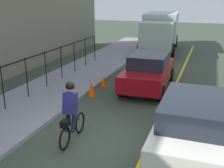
% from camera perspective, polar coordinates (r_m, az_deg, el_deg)
% --- Properties ---
extents(ground_plane, '(80.00, 80.00, 0.00)m').
position_cam_1_polar(ground_plane, '(8.28, -4.40, -11.93)').
color(ground_plane, '#384336').
extents(lane_line_centre, '(36.00, 0.12, 0.01)m').
position_cam_1_polar(lane_line_centre, '(7.84, 6.68, -13.79)').
color(lane_line_centre, yellow).
rests_on(lane_line_centre, ground).
extents(iron_fence, '(16.70, 0.04, 1.60)m').
position_cam_1_polar(iron_fence, '(10.54, -21.53, 0.98)').
color(iron_fence, black).
rests_on(iron_fence, sidewalk).
extents(cyclist_lead, '(1.71, 0.38, 1.83)m').
position_cam_1_polar(cyclist_lead, '(8.03, -8.39, -5.81)').
color(cyclist_lead, black).
rests_on(cyclist_lead, ground).
extents(patrol_sedan, '(4.40, 1.92, 1.58)m').
position_cam_1_polar(patrol_sedan, '(7.83, 16.18, -7.67)').
color(patrol_sedan, white).
rests_on(patrol_sedan, ground).
extents(parked_sedan_rear, '(4.44, 2.00, 1.58)m').
position_cam_1_polar(parked_sedan_rear, '(12.88, 7.51, 2.80)').
color(parked_sedan_rear, maroon).
rests_on(parked_sedan_rear, ground).
extents(box_truck_background, '(6.87, 2.95, 2.78)m').
position_cam_1_polar(box_truck_background, '(22.19, 9.81, 10.77)').
color(box_truck_background, '#ACC2BD').
rests_on(box_truck_background, ground).
extents(traffic_cone_near, '(0.36, 0.36, 0.47)m').
position_cam_1_polar(traffic_cone_near, '(13.09, -1.67, 0.51)').
color(traffic_cone_near, '#E75C01').
rests_on(traffic_cone_near, ground).
extents(traffic_cone_far, '(0.36, 0.36, 0.59)m').
position_cam_1_polar(traffic_cone_far, '(11.88, -4.18, -1.02)').
color(traffic_cone_far, '#FB5406').
rests_on(traffic_cone_far, ground).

